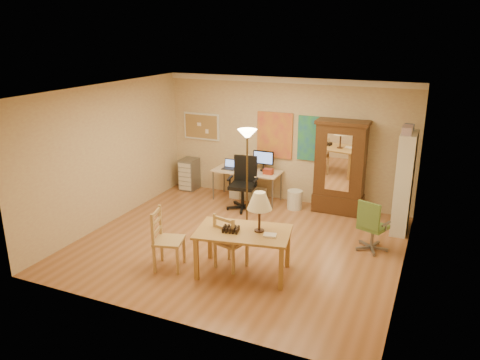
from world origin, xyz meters
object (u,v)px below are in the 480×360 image
at_px(bookshelf, 404,183).
at_px(dining_table, 249,223).
at_px(armoire, 340,173).
at_px(office_chair_green, 371,237).
at_px(computer_desk, 249,182).
at_px(office_chair_black, 243,195).

bearing_deg(bookshelf, dining_table, -126.77).
height_order(armoire, bookshelf, armoire).
bearing_deg(office_chair_green, bookshelf, 71.27).
distance_m(dining_table, office_chair_green, 2.34).
height_order(office_chair_green, bookshelf, bookshelf).
xyz_separation_m(computer_desk, office_chair_green, (2.90, -1.49, -0.17)).
relative_size(dining_table, armoire, 0.81).
xyz_separation_m(computer_desk, armoire, (1.98, 0.08, 0.42)).
bearing_deg(dining_table, computer_desk, 112.72).
distance_m(computer_desk, armoire, 2.03).
bearing_deg(office_chair_black, computer_desk, 100.42).
xyz_separation_m(office_chair_black, bookshelf, (3.17, 0.15, 0.64)).
relative_size(office_chair_green, armoire, 0.48).
height_order(computer_desk, bookshelf, bookshelf).
distance_m(dining_table, armoire, 3.23).
relative_size(office_chair_black, armoire, 0.58).
xyz_separation_m(dining_table, armoire, (0.70, 3.15, -0.01)).
relative_size(computer_desk, bookshelf, 0.79).
bearing_deg(office_chair_black, armoire, 18.84).
bearing_deg(office_chair_green, office_chair_black, 161.58).
relative_size(armoire, bookshelf, 1.02).
distance_m(office_chair_green, armoire, 1.92).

